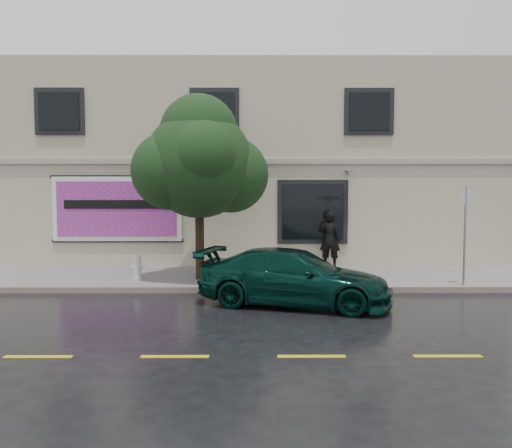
{
  "coord_description": "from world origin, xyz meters",
  "views": [
    {
      "loc": [
        1.27,
        -11.35,
        2.69
      ],
      "look_at": [
        1.33,
        2.2,
        1.75
      ],
      "focal_mm": 35.0,
      "sensor_mm": 36.0,
      "label": 1
    }
  ],
  "objects_px": {
    "street_tree": "(199,165)",
    "pedestrian": "(330,240)",
    "car": "(294,277)",
    "fire_hydrant": "(138,267)"
  },
  "relations": [
    {
      "from": "fire_hydrant",
      "to": "street_tree",
      "type": "bearing_deg",
      "value": -19.95
    },
    {
      "from": "pedestrian",
      "to": "fire_hydrant",
      "type": "distance_m",
      "value": 6.09
    },
    {
      "from": "pedestrian",
      "to": "fire_hydrant",
      "type": "relative_size",
      "value": 2.58
    },
    {
      "from": "car",
      "to": "pedestrian",
      "type": "relative_size",
      "value": 2.41
    },
    {
      "from": "pedestrian",
      "to": "street_tree",
      "type": "xyz_separation_m",
      "value": [
        -3.97,
        -1.95,
        2.31
      ]
    },
    {
      "from": "street_tree",
      "to": "pedestrian",
      "type": "bearing_deg",
      "value": 26.19
    },
    {
      "from": "pedestrian",
      "to": "fire_hydrant",
      "type": "height_order",
      "value": "pedestrian"
    },
    {
      "from": "car",
      "to": "fire_hydrant",
      "type": "bearing_deg",
      "value": 76.14
    },
    {
      "from": "car",
      "to": "fire_hydrant",
      "type": "relative_size",
      "value": 6.24
    },
    {
      "from": "car",
      "to": "fire_hydrant",
      "type": "height_order",
      "value": "car"
    }
  ]
}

